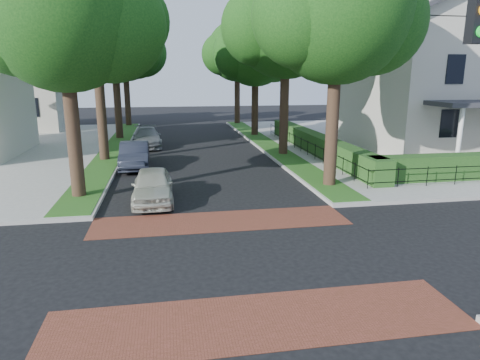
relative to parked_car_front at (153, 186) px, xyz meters
name	(u,v)px	position (x,y,z in m)	size (l,w,h in m)	color
ground	(235,258)	(2.43, -6.05, -0.68)	(120.00, 120.00, 0.00)	black
sidewalk_ne	(442,140)	(21.93, 12.95, -0.61)	(30.00, 30.00, 0.15)	gray
crosswalk_far	(221,221)	(2.43, -2.85, -0.68)	(9.00, 2.20, 0.01)	brown
crosswalk_near	(259,320)	(2.43, -9.25, -0.68)	(9.00, 2.20, 0.01)	brown
grass_strip_ne	(267,144)	(7.83, 13.05, -0.52)	(1.60, 29.80, 0.02)	#1F4E16
grass_strip_nw	(114,148)	(-2.97, 13.05, -0.52)	(1.60, 29.80, 0.02)	#1F4E16
tree_right_near	(338,13)	(8.04, 1.18, 6.94)	(7.75, 6.67, 10.66)	black
tree_right_mid	(287,25)	(8.04, 9.20, 7.31)	(8.25, 7.09, 11.22)	black
tree_right_far	(256,51)	(8.03, 18.17, 6.22)	(7.25, 6.23, 9.74)	black
tree_right_back	(238,52)	(8.03, 27.18, 6.58)	(7.50, 6.45, 10.20)	black
tree_left_near	(66,16)	(-2.97, 1.18, 6.58)	(7.50, 6.45, 10.20)	black
tree_left_mid	(96,14)	(-2.96, 9.19, 7.66)	(8.00, 6.88, 11.48)	black
tree_left_far	(115,47)	(-2.97, 18.16, 6.44)	(7.00, 6.02, 9.86)	black
tree_left_back	(126,50)	(-2.96, 27.18, 6.73)	(7.75, 6.66, 10.44)	black
hedge_main_road	(316,143)	(10.13, 8.95, 0.07)	(1.00, 18.00, 1.20)	#193F15
fence_main_road	(304,146)	(9.33, 8.95, -0.08)	(0.06, 18.00, 0.90)	black
house_victorian	(454,60)	(19.94, 9.86, 5.34)	(13.00, 13.05, 12.48)	beige
house_left_far	(12,75)	(-13.06, 25.94, 4.36)	(10.00, 9.00, 10.14)	beige
parked_car_front	(153,186)	(0.00, 0.00, 0.00)	(1.61, 4.00, 1.36)	#B0B2A0
parked_car_middle	(135,155)	(-1.17, 6.82, 0.04)	(1.53, 4.38, 1.44)	#1F232F
parked_car_rear	(147,138)	(-0.77, 13.96, 0.00)	(1.92, 4.72, 1.37)	slate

